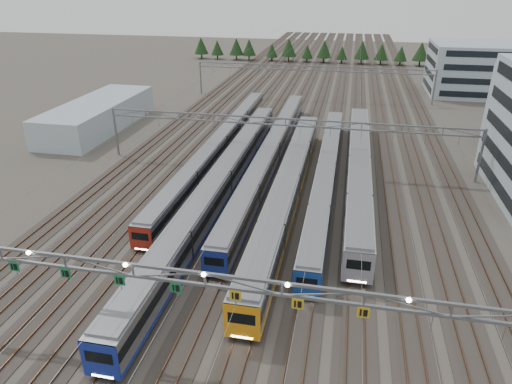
% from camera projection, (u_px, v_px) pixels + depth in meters
% --- Properties ---
extents(ground, '(400.00, 400.00, 0.00)m').
position_uv_depth(ground, '(210.00, 355.00, 35.92)').
color(ground, '#47423A').
rests_on(ground, ground).
extents(track_bed, '(54.00, 260.00, 5.42)m').
position_uv_depth(track_bed, '(317.00, 80.00, 123.79)').
color(track_bed, '#2D2823').
rests_on(track_bed, ground).
extents(train_a, '(2.56, 61.88, 3.32)m').
position_uv_depth(train_a, '(220.00, 144.00, 75.37)').
color(train_a, black).
rests_on(train_a, ground).
extents(train_b, '(2.94, 64.23, 3.83)m').
position_uv_depth(train_b, '(221.00, 182.00, 60.81)').
color(train_b, black).
rests_on(train_b, ground).
extents(train_c, '(2.68, 63.44, 3.49)m').
position_uv_depth(train_c, '(271.00, 152.00, 71.66)').
color(train_c, black).
rests_on(train_c, ground).
extents(train_d, '(3.05, 53.31, 3.98)m').
position_uv_depth(train_d, '(288.00, 186.00, 59.51)').
color(train_d, black).
rests_on(train_d, ground).
extents(train_e, '(2.58, 53.52, 3.36)m').
position_uv_depth(train_e, '(326.00, 172.00, 64.49)').
color(train_e, black).
rests_on(train_e, ground).
extents(train_f, '(3.04, 51.42, 3.97)m').
position_uv_depth(train_f, '(359.00, 167.00, 65.35)').
color(train_f, black).
rests_on(train_f, ground).
extents(gantry_near, '(56.36, 0.61, 8.08)m').
position_uv_depth(gantry_near, '(204.00, 283.00, 32.79)').
color(gantry_near, slate).
rests_on(gantry_near, ground).
extents(gantry_mid, '(56.36, 0.36, 8.00)m').
position_uv_depth(gantry_mid, '(285.00, 128.00, 68.59)').
color(gantry_mid, slate).
rests_on(gantry_mid, ground).
extents(gantry_far, '(56.36, 0.36, 8.00)m').
position_uv_depth(gantry_far, '(313.00, 72.00, 108.42)').
color(gantry_far, slate).
rests_on(gantry_far, ground).
extents(depot_bldg_north, '(22.00, 18.00, 12.33)m').
position_uv_depth(depot_bldg_north, '(476.00, 69.00, 113.53)').
color(depot_bldg_north, '#A4BAC4').
rests_on(depot_bldg_north, ground).
extents(west_shed, '(10.00, 30.00, 5.25)m').
position_uv_depth(west_shed, '(98.00, 115.00, 88.73)').
color(west_shed, '#A4BAC4').
rests_on(west_shed, ground).
extents(treeline, '(106.40, 5.60, 7.02)m').
position_uv_depth(treeline, '(342.00, 51.00, 154.71)').
color(treeline, '#332114').
rests_on(treeline, ground).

